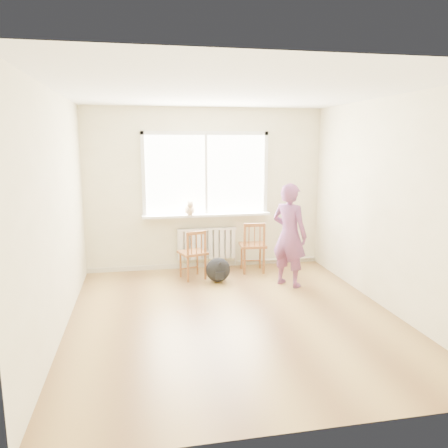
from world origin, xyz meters
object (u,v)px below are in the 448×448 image
chair_left (194,254)px  backpack (218,270)px  chair_right (253,247)px  person (289,235)px  cat (190,209)px

chair_left → backpack: chair_left is taller
chair_right → chair_left: bearing=15.0°
chair_right → person: 0.90m
cat → backpack: cat is taller
chair_right → person: (0.35, -0.75, 0.35)m
chair_left → chair_right: (1.01, 0.18, 0.03)m
backpack → chair_right: bearing=30.7°
chair_right → cat: cat is taller
chair_left → backpack: size_ratio=2.08×
backpack → person: bearing=-19.5°
chair_left → cat: size_ratio=2.04×
person → cat: (-1.37, 1.02, 0.28)m
chair_right → person: person is taller
person → backpack: size_ratio=4.08×
chair_right → backpack: 0.81m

